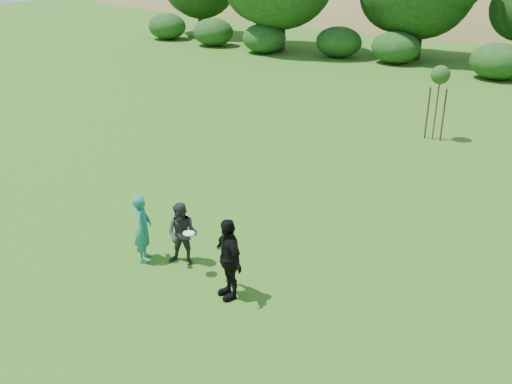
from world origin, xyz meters
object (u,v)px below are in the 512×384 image
Objects in this scene: player_teal at (143,228)px; player_grey at (182,234)px; sapling at (440,77)px; player_black at (228,259)px.

player_teal is 0.96m from player_grey.
player_teal is 13.23m from sapling.
player_black is 0.64× the size of sapling.
player_grey is 0.84× the size of player_black.
sapling is at bearing 118.25° from player_black.
player_teal reaches higher than player_grey.
sapling is (2.32, 12.38, 1.65)m from player_grey.
player_black is 13.04m from sapling.
sapling is (0.64, 12.94, 1.50)m from player_black.
player_teal is 1.09× the size of player_grey.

